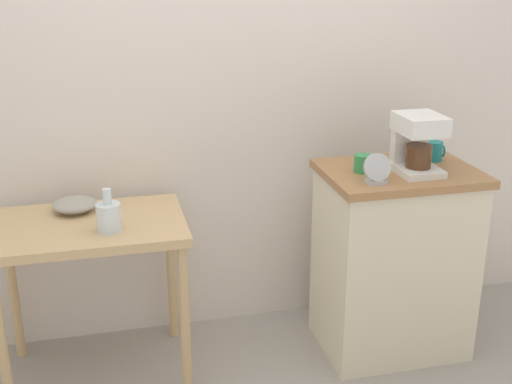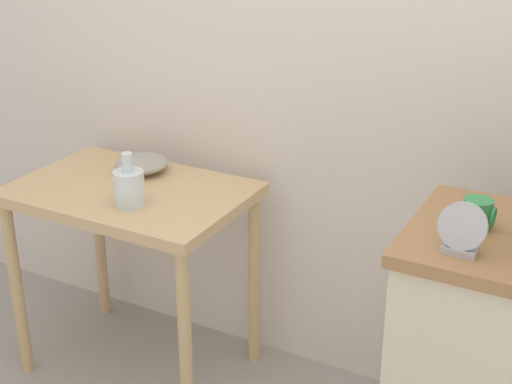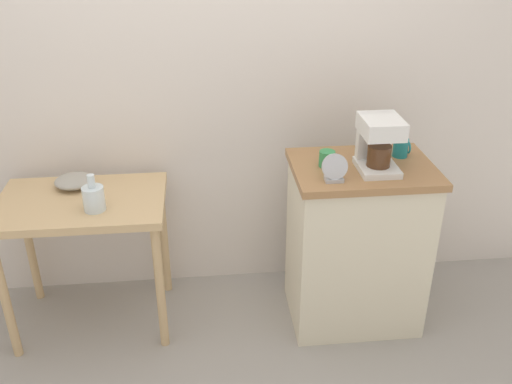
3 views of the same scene
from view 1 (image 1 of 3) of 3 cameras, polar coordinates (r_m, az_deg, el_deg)
The scene contains 10 objects.
ground_plane at distance 3.23m, azimuth -1.31°, elevation -14.07°, with size 8.00×8.00×0.00m, color gray.
back_wall at distance 3.15m, azimuth -1.45°, elevation 12.51°, with size 4.40×0.10×2.80m, color silver.
wooden_table at distance 2.92m, azimuth -14.07°, elevation -4.48°, with size 0.81×0.54×0.74m.
kitchen_counter at distance 3.19m, azimuth 11.68°, elevation -5.73°, with size 0.68×0.50×0.89m.
bowl_stoneware at distance 3.00m, azimuth -15.27°, elevation -1.04°, with size 0.19×0.19×0.06m.
glass_carafe_vase at distance 2.75m, azimuth -12.51°, elevation -2.04°, with size 0.10×0.10×0.18m.
coffee_maker at distance 2.97m, azimuth 13.59°, elevation 4.32°, with size 0.18×0.22×0.26m.
mug_tall_green at distance 2.95m, azimuth 9.15°, elevation 2.44°, with size 0.08×0.08×0.08m.
mug_dark_teal at distance 3.18m, azimuth 15.07°, elevation 3.40°, with size 0.08×0.07×0.09m.
table_clock at distance 2.80m, azimuth 10.34°, elevation 1.83°, with size 0.12×0.06×0.13m.
Camera 1 is at (-0.57, -2.62, 1.80)m, focal length 46.68 mm.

